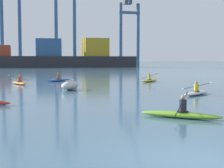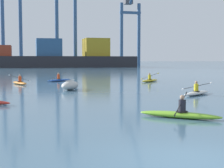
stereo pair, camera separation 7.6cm
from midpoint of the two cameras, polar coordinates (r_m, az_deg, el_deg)
The scene contains 11 objects.
ground_plane at distance 8.24m, azimuth 13.98°, elevation -12.84°, with size 800.00×800.00×0.00m, color #476B84.
container_barge at distance 103.69m, azimuth -10.53°, elevation 4.43°, with size 53.42×11.02×8.97m.
gantry_crane_west_mid at distance 118.45m, azimuth -17.05°, elevation 11.95°, with size 6.95×16.42×37.70m.
gantry_crane_east_mid at distance 113.13m, azimuth -8.03°, elevation 12.81°, with size 7.31×19.53×40.54m.
gantry_crane_east at distance 121.30m, azimuth 3.07°, elevation 10.71°, with size 7.77×17.37×34.71m.
capsized_dinghy at distance 26.49m, azimuth -7.29°, elevation -0.24°, with size 2.15×2.82×0.76m.
kayak_white at distance 23.17m, azimuth 14.23°, elevation -1.42°, with size 3.12×2.46×0.95m.
kayak_orange at distance 33.37m, azimuth -15.66°, elevation 0.25°, with size 2.09×3.40×1.01m.
kayak_yellow at distance 36.05m, azimuth 6.39°, elevation 0.66°, with size 2.96×2.69×1.03m.
kayak_blue at distance 37.01m, azimuth -9.18°, elevation 0.73°, with size 3.03×2.59×1.06m.
kayak_lime at distance 13.98m, azimuth 11.53°, elevation -5.03°, with size 3.00×2.63×1.02m.
Camera 1 is at (-3.88, -6.87, 2.40)m, focal length 53.32 mm.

